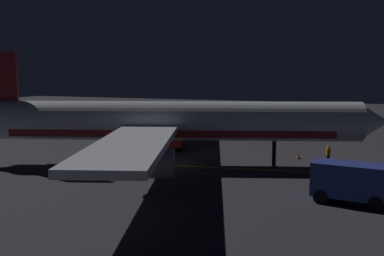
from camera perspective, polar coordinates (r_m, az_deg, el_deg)
name	(u,v)px	position (r m, az deg, el deg)	size (l,w,h in m)	color
ground_plane	(172,166)	(40.99, -2.62, -4.87)	(180.00, 180.00, 0.20)	#2D2D34
apron_guide_stripe	(214,167)	(39.92, 2.88, -5.05)	(0.24, 25.11, 0.01)	gold
airliner	(164,123)	(40.42, -3.55, 0.65)	(38.11, 39.04, 10.29)	silver
baggage_truck	(360,184)	(30.58, 20.68, -6.75)	(2.95, 6.77, 2.64)	navy
catering_truck	(169,136)	(49.71, -2.99, -1.04)	(6.62, 5.10, 2.63)	maroon
ground_crew_worker	(328,154)	(43.13, 17.02, -3.24)	(0.40, 0.40, 1.74)	black
traffic_cone_near_left	(298,156)	(45.00, 13.43, -3.52)	(0.50, 0.50, 0.55)	#EA590F
traffic_cone_near_right	(204,167)	(38.86, 1.49, -5.01)	(0.50, 0.50, 0.55)	#EA590F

